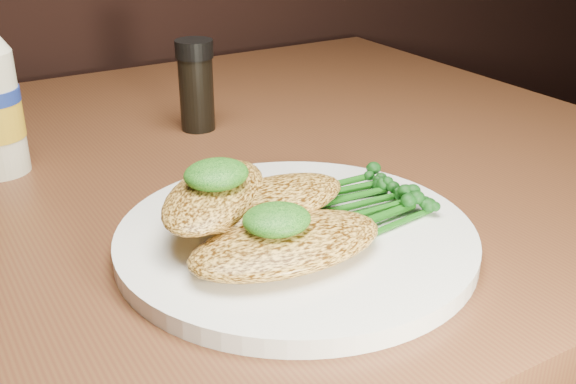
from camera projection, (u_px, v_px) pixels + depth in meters
plate at (296, 238)px, 0.54m from camera, size 0.28×0.28×0.01m
chicken_front at (287, 244)px, 0.50m from camera, size 0.15×0.09×0.02m
chicken_mid at (266, 201)px, 0.54m from camera, size 0.15×0.09×0.02m
chicken_back at (215, 195)px, 0.54m from camera, size 0.15×0.15×0.02m
pesto_front at (277, 219)px, 0.49m from camera, size 0.05×0.05×0.02m
pesto_back at (216, 174)px, 0.53m from camera, size 0.07×0.06×0.02m
broccolini_bundle at (348, 201)px, 0.56m from camera, size 0.17×0.15×0.02m
pepper_grinder at (196, 86)px, 0.78m from camera, size 0.05×0.05×0.10m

